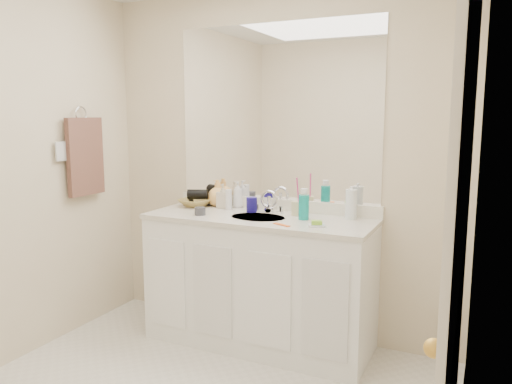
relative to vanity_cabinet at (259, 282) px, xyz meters
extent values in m
cube|color=beige|center=(0.00, 0.28, 0.77)|extent=(2.60, 0.02, 2.40)
cube|color=beige|center=(1.30, -1.02, 0.77)|extent=(0.02, 2.60, 2.40)
cube|color=white|center=(0.00, 0.00, 0.00)|extent=(1.50, 0.55, 0.85)
cube|color=beige|center=(0.00, 0.00, 0.44)|extent=(1.52, 0.57, 0.03)
cube|color=white|center=(0.00, 0.26, 0.50)|extent=(1.52, 0.03, 0.08)
cylinder|color=beige|center=(0.00, -0.02, 0.44)|extent=(0.37, 0.37, 0.02)
cylinder|color=silver|center=(0.00, 0.16, 0.51)|extent=(0.02, 0.02, 0.11)
cube|color=white|center=(0.00, 0.27, 1.14)|extent=(1.48, 0.01, 1.20)
cylinder|color=navy|center=(-0.11, 0.12, 0.51)|extent=(0.09, 0.09, 0.10)
cylinder|color=beige|center=(0.21, 0.14, 0.50)|extent=(0.09, 0.09, 0.09)
cylinder|color=#E93D8E|center=(0.22, 0.14, 0.60)|extent=(0.02, 0.04, 0.21)
cylinder|color=#0C9891|center=(0.30, 0.03, 0.53)|extent=(0.08, 0.08, 0.16)
cylinder|color=white|center=(0.57, 0.18, 0.55)|extent=(0.09, 0.09, 0.19)
cube|color=white|center=(0.44, -0.13, 0.46)|extent=(0.12, 0.11, 0.01)
cube|color=#84C22F|center=(0.44, -0.13, 0.48)|extent=(0.08, 0.07, 0.02)
cube|color=orange|center=(0.24, -0.18, 0.46)|extent=(0.13, 0.07, 0.01)
cylinder|color=#37393F|center=(-0.38, -0.13, 0.48)|extent=(0.10, 0.10, 0.05)
cylinder|color=white|center=(-0.30, 0.12, 0.53)|extent=(0.05, 0.05, 0.14)
imported|color=white|center=(-0.28, 0.23, 0.55)|extent=(0.09, 0.09, 0.19)
imported|color=beige|center=(-0.37, 0.17, 0.54)|extent=(0.09, 0.09, 0.17)
imported|color=#F5B85F|center=(-0.44, 0.22, 0.55)|extent=(0.20, 0.20, 0.19)
imported|color=olive|center=(-0.58, 0.13, 0.48)|extent=(0.26, 0.26, 0.06)
cylinder|color=black|center=(-0.56, 0.13, 0.54)|extent=(0.16, 0.12, 0.07)
torus|color=silver|center=(-1.27, -0.25, 1.12)|extent=(0.01, 0.11, 0.11)
cube|color=#422A23|center=(-1.25, -0.25, 0.82)|extent=(0.04, 0.32, 0.55)
cube|color=silver|center=(-1.27, -0.45, 0.88)|extent=(0.01, 0.08, 0.13)
cube|color=silver|center=(1.29, -1.32, 0.57)|extent=(0.02, 0.82, 2.00)
camera|label=1|loc=(1.37, -2.93, 1.12)|focal=35.00mm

